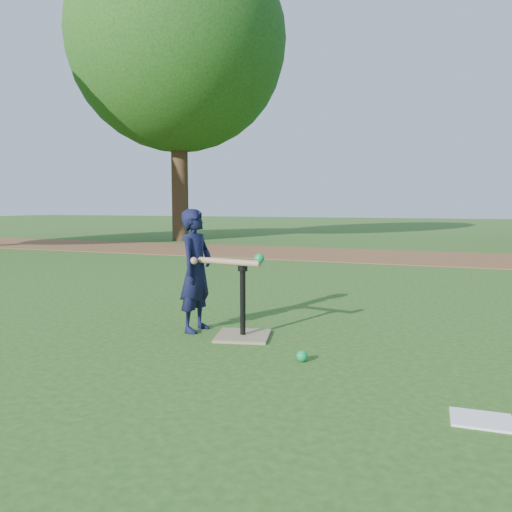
% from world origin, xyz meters
% --- Properties ---
extents(ground, '(80.00, 80.00, 0.00)m').
position_xyz_m(ground, '(0.00, 0.00, 0.00)').
color(ground, '#285116').
rests_on(ground, ground).
extents(dirt_strip, '(24.00, 3.00, 0.01)m').
position_xyz_m(dirt_strip, '(0.00, 7.50, 0.01)').
color(dirt_strip, brown).
rests_on(dirt_strip, ground).
extents(child, '(0.27, 0.40, 1.06)m').
position_xyz_m(child, '(-0.33, 0.43, 0.53)').
color(child, black).
rests_on(child, ground).
extents(wiffle_ball_ground, '(0.08, 0.08, 0.08)m').
position_xyz_m(wiffle_ball_ground, '(0.77, -0.08, 0.04)').
color(wiffle_ball_ground, '#0D9545').
rests_on(wiffle_ball_ground, ground).
extents(clipboard, '(0.31, 0.24, 0.01)m').
position_xyz_m(clipboard, '(1.89, -0.68, 0.01)').
color(clipboard, white).
rests_on(clipboard, ground).
extents(batting_tee, '(0.52, 0.52, 0.61)m').
position_xyz_m(batting_tee, '(0.13, 0.37, 0.11)').
color(batting_tee, '#93815D').
rests_on(batting_tee, ground).
extents(swing_action, '(0.66, 0.15, 0.11)m').
position_xyz_m(swing_action, '(0.04, 0.34, 0.64)').
color(swing_action, tan).
rests_on(swing_action, ground).
extents(tree_left, '(6.40, 6.40, 9.08)m').
position_xyz_m(tree_left, '(-6.00, 10.00, 5.87)').
color(tree_left, '#382316').
rests_on(tree_left, ground).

